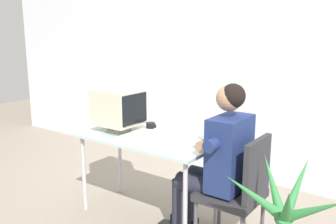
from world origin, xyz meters
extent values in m
plane|color=gray|center=(0.00, 0.00, 0.00)|extent=(12.00, 12.00, 0.00)
cube|color=silver|center=(0.30, 1.40, 1.50)|extent=(8.00, 0.10, 3.00)
cylinder|color=#B7B7BC|center=(-0.55, -0.24, 0.36)|extent=(0.04, 0.04, 0.72)
cylinder|color=#B7B7BC|center=(0.55, -0.24, 0.36)|extent=(0.04, 0.04, 0.72)
cylinder|color=#B7B7BC|center=(-0.55, 0.24, 0.36)|extent=(0.04, 0.04, 0.72)
cylinder|color=#B7B7BC|center=(0.55, 0.24, 0.36)|extent=(0.04, 0.04, 0.72)
cube|color=silver|center=(0.00, 0.00, 0.73)|extent=(1.23, 0.60, 0.03)
cylinder|color=beige|center=(-0.36, 0.03, 0.75)|extent=(0.22, 0.22, 0.02)
cylinder|color=beige|center=(-0.36, 0.03, 0.78)|extent=(0.06, 0.06, 0.04)
cube|color=beige|center=(-0.36, 0.03, 0.96)|extent=(0.38, 0.37, 0.32)
cube|color=black|center=(-0.16, 0.03, 0.96)|extent=(0.01, 0.31, 0.27)
cube|color=silver|center=(-0.08, -0.01, 0.75)|extent=(0.19, 0.45, 0.02)
cube|color=beige|center=(-0.08, -0.01, 0.77)|extent=(0.16, 0.41, 0.01)
cylinder|color=#4C4C51|center=(0.61, 0.20, 0.20)|extent=(0.03, 0.03, 0.39)
cylinder|color=#4C4C51|center=(0.99, 0.20, 0.20)|extent=(0.03, 0.03, 0.39)
cube|color=#2D2D33|center=(0.80, 0.01, 0.42)|extent=(0.44, 0.44, 0.06)
cube|color=#2D2D33|center=(1.00, 0.01, 0.68)|extent=(0.04, 0.40, 0.44)
cube|color=navy|center=(0.78, 0.01, 0.75)|extent=(0.22, 0.39, 0.55)
sphere|color=#A57A5B|center=(0.76, 0.01, 1.16)|extent=(0.19, 0.19, 0.19)
sphere|color=black|center=(0.79, 0.01, 1.18)|extent=(0.18, 0.18, 0.18)
cylinder|color=#262838|center=(0.59, -0.08, 0.47)|extent=(0.39, 0.14, 0.14)
cylinder|color=#262838|center=(0.59, 0.10, 0.47)|extent=(0.39, 0.14, 0.14)
cylinder|color=#262838|center=(0.39, -0.08, 0.24)|extent=(0.11, 0.11, 0.47)
cylinder|color=#262838|center=(0.39, 0.10, 0.24)|extent=(0.11, 0.11, 0.47)
cube|color=black|center=(0.33, 0.10, 0.03)|extent=(0.24, 0.09, 0.06)
cylinder|color=navy|center=(0.76, -0.22, 0.87)|extent=(0.09, 0.14, 0.09)
cylinder|color=navy|center=(0.76, 0.23, 0.87)|extent=(0.09, 0.14, 0.09)
cylinder|color=#A57A5B|center=(0.64, 0.01, 0.82)|extent=(0.09, 0.39, 0.09)
cone|color=#328140|center=(1.47, -0.32, 0.63)|extent=(0.46, 0.16, 0.34)
cone|color=#328140|center=(1.33, -0.15, 0.66)|extent=(0.12, 0.40, 0.41)
cone|color=#328140|center=(1.20, -0.19, 0.65)|extent=(0.33, 0.32, 0.42)
cone|color=#328140|center=(1.16, -0.36, 0.63)|extent=(0.42, 0.27, 0.37)
cone|color=#328140|center=(1.36, -0.42, 0.66)|extent=(0.20, 0.39, 0.42)
cylinder|color=black|center=(-0.09, 0.16, 0.78)|extent=(0.08, 0.08, 0.08)
torus|color=black|center=(-0.09, 0.21, 0.78)|extent=(0.06, 0.01, 0.06)
camera|label=1|loc=(1.96, -2.40, 1.65)|focal=40.02mm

